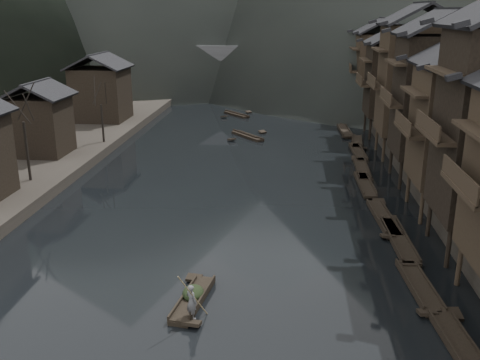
# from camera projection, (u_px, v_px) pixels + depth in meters

# --- Properties ---
(water) EXTENTS (300.00, 300.00, 0.00)m
(water) POSITION_uv_depth(u_px,v_px,m) (207.00, 286.00, 30.44)
(water) COLOR black
(water) RESTS_ON ground
(stilt_houses) EXTENTS (9.00, 67.60, 16.46)m
(stilt_houses) POSITION_uv_depth(u_px,v_px,m) (445.00, 85.00, 44.59)
(stilt_houses) COLOR black
(stilt_houses) RESTS_ON ground
(left_houses) EXTENTS (8.10, 53.20, 8.73)m
(left_houses) POSITION_uv_depth(u_px,v_px,m) (20.00, 115.00, 49.61)
(left_houses) COLOR black
(left_houses) RESTS_ON left_bank
(moored_sampans) EXTENTS (2.91, 74.21, 0.47)m
(moored_sampans) POSITION_uv_depth(u_px,v_px,m) (360.00, 159.00, 55.57)
(moored_sampans) COLOR black
(moored_sampans) RESTS_ON water
(midriver_boats) EXTENTS (7.21, 19.25, 0.45)m
(midriver_boats) POSITION_uv_depth(u_px,v_px,m) (242.00, 124.00, 72.38)
(midriver_boats) COLOR black
(midriver_boats) RESTS_ON water
(stone_bridge) EXTENTS (40.00, 6.00, 9.00)m
(stone_bridge) POSITION_uv_depth(u_px,v_px,m) (266.00, 67.00, 97.20)
(stone_bridge) COLOR #4C4C4F
(stone_bridge) RESTS_ON ground
(hero_sampan) EXTENTS (1.80, 5.36, 0.44)m
(hero_sampan) POSITION_uv_depth(u_px,v_px,m) (193.00, 299.00, 28.63)
(hero_sampan) COLOR black
(hero_sampan) RESTS_ON water
(cargo_heap) EXTENTS (1.16, 1.52, 0.70)m
(cargo_heap) POSITION_uv_depth(u_px,v_px,m) (193.00, 287.00, 28.69)
(cargo_heap) COLOR black
(cargo_heap) RESTS_ON hero_sampan
(boatman) EXTENTS (0.80, 0.77, 1.85)m
(boatman) POSITION_uv_depth(u_px,v_px,m) (191.00, 297.00, 26.52)
(boatman) COLOR #5F5F61
(boatman) RESTS_ON hero_sampan
(bamboo_pole) EXTENTS (1.30, 2.09, 3.50)m
(bamboo_pole) POSITION_uv_depth(u_px,v_px,m) (194.00, 248.00, 25.69)
(bamboo_pole) COLOR #8C7A51
(bamboo_pole) RESTS_ON boatman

